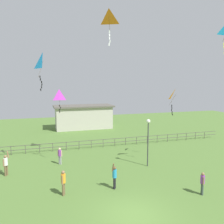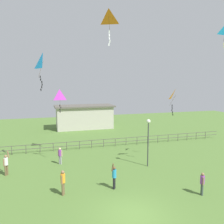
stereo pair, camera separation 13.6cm
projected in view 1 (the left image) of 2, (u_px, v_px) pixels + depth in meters
The scene contains 13 objects.
ground_plane at pixel (134, 215), 12.99m from camera, with size 80.00×80.00×0.00m, color #517533.
lamppost at pixel (148, 132), 20.33m from camera, with size 0.36×0.36×4.31m.
person_0 at pixel (60, 155), 21.04m from camera, with size 0.39×0.33×1.58m.
person_1 at pixel (115, 176), 16.16m from camera, with size 0.42×0.44×1.93m.
person_2 at pixel (6, 164), 18.45m from camera, with size 0.48×0.44×2.02m.
person_3 at pixel (202, 182), 15.31m from camera, with size 0.29×0.44×1.56m.
person_4 at pixel (63, 181), 15.22m from camera, with size 0.32×0.48×1.71m.
kite_1 at pixel (59, 96), 24.12m from camera, with size 0.98×0.65×2.46m.
kite_3 at pixel (175, 96), 21.71m from camera, with size 0.94×0.94×2.58m.
kite_4 at pixel (109, 18), 16.06m from camera, with size 1.14×1.04×2.46m.
kite_6 at pixel (43, 62), 19.43m from camera, with size 0.91×1.16×3.25m.
waterfront_railing at pixel (84, 143), 26.10m from camera, with size 36.05×0.06×0.95m.
pavilion_building at pixel (84, 117), 37.92m from camera, with size 9.62×4.46×3.83m.
Camera 1 is at (-4.76, -11.24, 7.49)m, focal length 36.61 mm.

